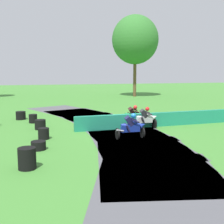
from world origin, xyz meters
TOP-DOWN VIEW (x-y plane):
  - ground_plane at (0.00, 0.00)m, footprint 120.00×120.00m
  - track_asphalt at (-0.81, -0.04)m, footprint 8.22×27.06m
  - safety_barrier at (5.08, 0.27)m, footprint 15.79×1.13m
  - motorcycle_lead_blue at (-0.09, -2.71)m, footprint 1.68×0.68m
  - motorcycle_chase_white at (1.63, -0.37)m, footprint 1.68×0.73m
  - motorcycle_trailing_green at (1.34, 1.17)m, footprint 1.68×0.90m
  - tire_stack_near at (-5.35, -6.22)m, footprint 0.66×0.66m
  - tire_stack_mid_a at (-4.91, -3.65)m, footprint 0.68×0.68m
  - tire_stack_mid_b at (-4.62, -1.59)m, footprint 0.58×0.58m
  - tire_stack_far at (-4.74, 1.12)m, footprint 0.67×0.67m
  - tire_stack_extra_a at (-5.18, 3.54)m, footprint 0.56×0.56m
  - tire_stack_extra_b at (-6.06, 5.23)m, footprint 0.71×0.71m
  - tree_mid_rise at (8.59, 21.40)m, footprint 6.38×6.38m

SIDE VIEW (x-z plane):
  - ground_plane at x=0.00m, z-range 0.00..0.00m
  - track_asphalt at x=-0.81m, z-range 0.00..0.01m
  - tire_stack_mid_a at x=-4.91m, z-range 0.00..0.40m
  - tire_stack_mid_b at x=-4.62m, z-range 0.00..0.60m
  - tire_stack_far at x=-4.74m, z-range 0.00..0.60m
  - tire_stack_extra_b at x=-6.06m, z-range 0.00..0.60m
  - tire_stack_extra_a at x=-5.18m, z-range 0.00..0.60m
  - tire_stack_near at x=-5.35m, z-range 0.00..0.80m
  - safety_barrier at x=5.08m, z-range 0.00..0.90m
  - motorcycle_trailing_green at x=1.34m, z-range -0.08..1.34m
  - motorcycle_chase_white at x=1.63m, z-range -0.05..1.37m
  - motorcycle_lead_blue at x=-0.09m, z-range -0.05..1.37m
  - tree_mid_rise at x=8.59m, z-range 2.22..13.39m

